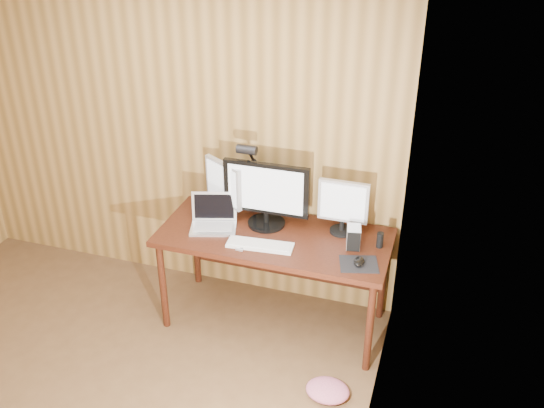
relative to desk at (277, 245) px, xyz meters
The scene contains 13 objects.
desk is the anchor object (origin of this frame).
monitor_center 0.39m from the desk, 152.89° to the left, with size 0.61×0.27×0.47m.
monitor_left 0.56m from the desk, 167.37° to the left, with size 0.33×0.21×0.42m.
monitor_right 0.56m from the desk, 13.66° to the left, with size 0.35×0.16×0.39m.
laptop 0.48m from the desk, behind, with size 0.37×0.33×0.23m.
keyboard 0.28m from the desk, 101.20° to the right, with size 0.46×0.17×0.02m.
mousepad 0.68m from the desk, 21.80° to the right, with size 0.24×0.20×0.00m, color black.
mouse 0.68m from the desk, 21.80° to the right, with size 0.07×0.11×0.04m, color black.
hard_drive 0.58m from the desk, ahead, with size 0.11×0.15×0.14m.
phone 0.35m from the desk, 119.09° to the right, with size 0.06×0.11×0.01m.
speaker 0.74m from the desk, ahead, with size 0.05×0.05×0.11m, color black.
desk_lamp 0.58m from the desk, 147.31° to the left, with size 0.14×0.20×0.61m.
fabric_pile 1.05m from the desk, 51.03° to the right, with size 0.28×0.23×0.09m, color #B45772, non-canonical shape.
Camera 1 is at (1.99, -1.76, 2.94)m, focal length 40.00 mm.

